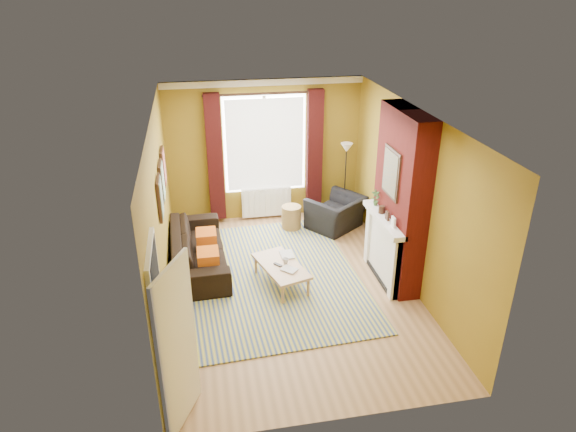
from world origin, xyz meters
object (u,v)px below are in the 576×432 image
(armchair, at_px, (336,213))
(wicker_stool, at_px, (291,218))
(floor_lamp, at_px, (346,160))
(coffee_table, at_px, (281,267))
(sofa, at_px, (198,248))

(armchair, xyz_separation_m, wicker_stool, (-0.86, 0.14, -0.09))
(armchair, relative_size, floor_lamp, 0.62)
(floor_lamp, bearing_deg, armchair, -125.59)
(wicker_stool, bearing_deg, armchair, -8.89)
(coffee_table, bearing_deg, floor_lamp, 35.93)
(sofa, bearing_deg, armchair, -72.35)
(sofa, relative_size, floor_lamp, 1.40)
(sofa, xyz_separation_m, floor_lamp, (2.96, 1.34, 0.94))
(sofa, height_order, floor_lamp, floor_lamp)
(armchair, distance_m, coffee_table, 2.31)
(sofa, xyz_separation_m, armchair, (2.69, 0.96, -0.00))
(coffee_table, bearing_deg, sofa, 129.40)
(armchair, xyz_separation_m, coffee_table, (-1.41, -1.82, 0.01))
(armchair, relative_size, wicker_stool, 2.10)
(sofa, bearing_deg, floor_lamp, -67.72)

